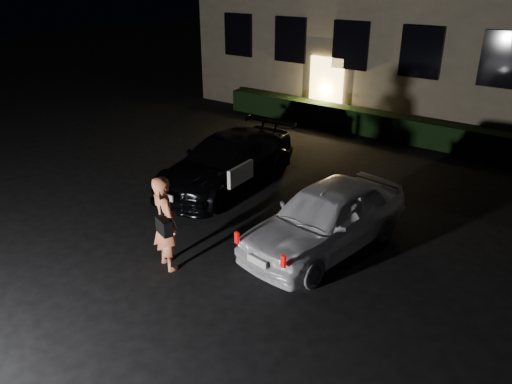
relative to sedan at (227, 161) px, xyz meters
The scene contains 5 objects.
ground 4.58m from the sedan, 56.51° to the right, with size 80.00×80.00×0.00m, color black.
hedge 7.18m from the sedan, 69.64° to the left, with size 15.00×0.70×0.85m, color black.
sedan is the anchor object (origin of this frame).
hatch 4.08m from the sedan, 19.25° to the right, with size 2.30×4.46×1.45m.
man 4.29m from the sedan, 66.63° to the right, with size 0.84×0.70×1.98m.
Camera 1 is at (5.82, -6.03, 5.55)m, focal length 35.00 mm.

